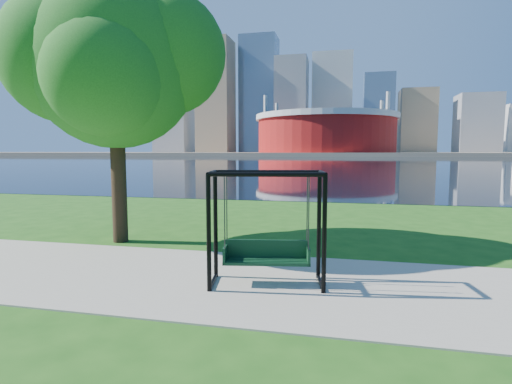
% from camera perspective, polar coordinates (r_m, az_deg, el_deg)
% --- Properties ---
extents(ground, '(900.00, 900.00, 0.00)m').
position_cam_1_polar(ground, '(8.25, 0.01, -11.75)').
color(ground, '#1E5114').
rests_on(ground, ground).
extents(path, '(120.00, 4.00, 0.03)m').
position_cam_1_polar(path, '(7.78, -0.82, -12.72)').
color(path, '#9E937F').
rests_on(path, ground).
extents(river, '(900.00, 180.00, 0.02)m').
position_cam_1_polar(river, '(109.72, 11.75, 4.37)').
color(river, black).
rests_on(river, ground).
extents(far_bank, '(900.00, 228.00, 2.00)m').
position_cam_1_polar(far_bank, '(313.69, 12.36, 5.38)').
color(far_bank, '#937F60').
rests_on(far_bank, ground).
extents(stadium, '(83.00, 83.00, 32.00)m').
position_cam_1_polar(stadium, '(243.24, 9.95, 8.46)').
color(stadium, maroon).
rests_on(stadium, far_bank).
extents(skyline, '(392.00, 66.00, 96.50)m').
position_cam_1_polar(skyline, '(328.83, 11.75, 11.49)').
color(skyline, gray).
rests_on(skyline, far_bank).
extents(swing, '(2.21, 1.25, 2.14)m').
position_cam_1_polar(swing, '(7.39, 1.52, -5.55)').
color(swing, black).
rests_on(swing, ground).
extents(park_tree, '(5.69, 5.14, 7.06)m').
position_cam_1_polar(park_tree, '(11.84, -19.62, 17.24)').
color(park_tree, black).
rests_on(park_tree, ground).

